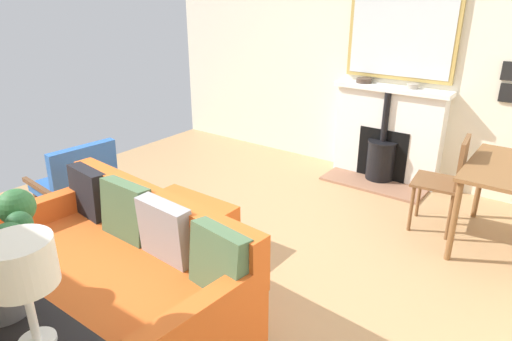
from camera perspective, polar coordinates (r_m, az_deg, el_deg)
The scene contains 11 objects.
ground_plane at distance 3.70m, azimuth -4.17°, elevation -11.32°, with size 5.16×5.52×0.01m, color tan.
wall_left at distance 5.37m, azimuth 14.05°, elevation 13.67°, with size 0.12×5.52×2.62m, color silver.
fireplace at distance 5.24m, azimuth 16.15°, elevation 3.81°, with size 0.61×1.26×1.07m.
mirror_over_mantel at distance 5.12m, azimuth 17.93°, elevation 15.91°, with size 0.04×1.16×0.90m.
mantel_bowl_near at distance 5.22m, azimuth 13.54°, elevation 11.08°, with size 0.17×0.17×0.05m.
mantel_bowl_far at distance 5.03m, azimuth 19.26°, elevation 10.12°, with size 0.12×0.12×0.05m.
sofa at distance 3.05m, azimuth -16.73°, elevation -12.13°, with size 1.04×1.90×0.84m.
ottoman at distance 3.80m, azimuth -9.05°, elevation -6.39°, with size 0.53×0.78×0.39m.
armchair_accent at distance 4.37m, azimuth -21.69°, elevation -1.08°, with size 0.73×0.64×0.79m.
table_lamp_far_end at distance 1.84m, azimuth -27.71°, elevation -10.80°, with size 0.25×0.25×0.45m.
dining_chair_near_fireplace at distance 4.23m, azimuth 23.25°, elevation -0.73°, with size 0.44×0.44×0.88m.
Camera 1 is at (2.33, 2.04, 2.03)m, focal length 31.52 mm.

